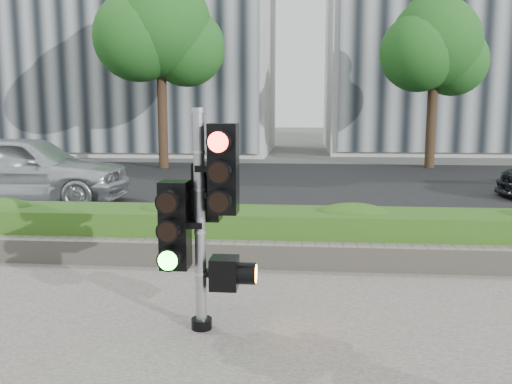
% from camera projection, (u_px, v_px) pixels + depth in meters
% --- Properties ---
extents(ground, '(120.00, 120.00, 0.00)m').
position_uv_depth(ground, '(230.00, 320.00, 5.75)').
color(ground, '#51514C').
rests_on(ground, ground).
extents(road, '(60.00, 13.00, 0.02)m').
position_uv_depth(road, '(277.00, 186.00, 15.59)').
color(road, black).
rests_on(road, ground).
extents(curb, '(60.00, 0.25, 0.12)m').
position_uv_depth(curb, '(256.00, 242.00, 8.84)').
color(curb, gray).
rests_on(curb, ground).
extents(stone_wall, '(12.00, 0.32, 0.34)m').
position_uv_depth(stone_wall, '(248.00, 254.00, 7.59)').
color(stone_wall, gray).
rests_on(stone_wall, sidewalk).
extents(hedge, '(12.00, 1.00, 0.68)m').
position_uv_depth(hedge, '(252.00, 232.00, 8.20)').
color(hedge, '#5B982E').
rests_on(hedge, sidewalk).
extents(building_left, '(16.00, 9.00, 15.00)m').
position_uv_depth(building_left, '(117.00, 6.00, 28.04)').
color(building_left, '#B7B7B2').
rests_on(building_left, ground).
extents(building_right, '(18.00, 10.00, 12.00)m').
position_uv_depth(building_right, '(501.00, 36.00, 28.48)').
color(building_right, '#B7B7B2').
rests_on(building_right, ground).
extents(tree_left, '(4.61, 4.03, 7.34)m').
position_uv_depth(tree_left, '(160.00, 30.00, 19.71)').
color(tree_left, black).
rests_on(tree_left, ground).
extents(tree_right, '(4.10, 3.58, 6.53)m').
position_uv_depth(tree_right, '(434.00, 47.00, 19.90)').
color(tree_right, black).
rests_on(tree_right, ground).
extents(traffic_signal, '(0.76, 0.55, 2.20)m').
position_uv_depth(traffic_signal, '(204.00, 209.00, 5.30)').
color(traffic_signal, black).
rests_on(traffic_signal, sidewalk).
extents(car_silver, '(4.86, 2.12, 1.63)m').
position_uv_depth(car_silver, '(25.00, 169.00, 12.64)').
color(car_silver, silver).
rests_on(car_silver, road).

